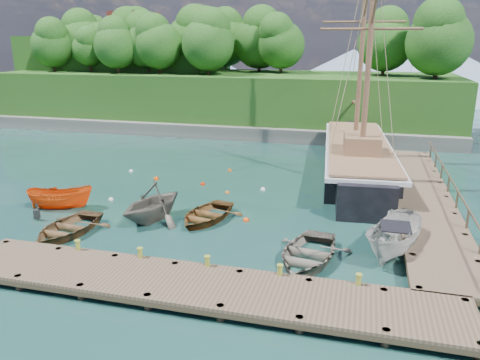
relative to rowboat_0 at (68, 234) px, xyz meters
The scene contains 25 objects.
ground 6.87m from the rowboat_0, 21.01° to the left, with size 160.00×160.00×0.00m, color #173930.
dock_near 9.34m from the rowboat_0, 25.62° to the right, with size 20.00×3.20×1.10m.
dock_east 20.27m from the rowboat_0, 27.84° to the left, with size 3.20×24.00×1.10m.
bollard_0 3.58m from the rowboat_0, 47.50° to the right, with size 0.26×0.26×0.45m, color olive.
bollard_1 6.02m from the rowboat_0, 25.95° to the right, with size 0.26×0.26×0.45m, color olive.
bollard_2 8.82m from the rowboat_0, 17.39° to the right, with size 0.26×0.26×0.45m, color olive.
bollard_3 11.72m from the rowboat_0, 13.00° to the right, with size 0.26×0.26×0.45m, color olive.
bollard_4 14.65m from the rowboat_0, 10.36° to the right, with size 0.26×0.26×0.45m, color olive.
rowboat_0 is the anchor object (origin of this frame).
rowboat_1 4.46m from the rowboat_0, 41.22° to the left, with size 3.73×4.32×2.28m, color #585349.
rowboat_2 7.19m from the rowboat_0, 30.49° to the left, with size 3.08×4.31×0.89m, color brown.
rowboat_3 12.17m from the rowboat_0, ahead, with size 3.42×4.79×0.99m, color #665E52.
motorboat_orange 4.15m from the rowboat_0, 129.18° to the left, with size 1.44×3.82×1.48m, color #E74F0E.
cabin_boat_white 15.99m from the rowboat_0, ahead, with size 1.84×4.88×1.88m, color #BAB9B3.
schooner 20.49m from the rowboat_0, 47.22° to the left, with size 5.99×25.67×18.47m.
mooring_buoy_0 5.34m from the rowboat_0, 96.21° to the left, with size 0.30×0.30×0.30m, color white.
mooring_buoy_1 10.55m from the rowboat_0, 68.73° to the left, with size 0.32×0.32×0.32m, color red.
mooring_buoy_2 10.37m from the rowboat_0, 54.82° to the left, with size 0.28×0.28×0.28m, color orange.
mooring_buoy_3 12.61m from the rowboat_0, 50.27° to the left, with size 0.34×0.34×0.34m, color silver.
mooring_buoy_4 10.19m from the rowboat_0, 88.82° to the left, with size 0.37×0.37×0.37m, color #E84300.
mooring_buoy_5 14.47m from the rowboat_0, 71.32° to the left, with size 0.30×0.30×0.30m, color #D64905.
mooring_buoy_6 11.86m from the rowboat_0, 102.22° to the left, with size 0.30×0.30×0.30m, color silver.
mooring_buoy_7 9.29m from the rowboat_0, 26.03° to the left, with size 0.35×0.35×0.35m, color #F0410B.
headland 34.88m from the rowboat_0, 100.81° to the left, with size 51.00×19.31×12.90m.
distant_ridge 73.38m from the rowboat_0, 81.58° to the left, with size 117.00×40.00×10.00m.
Camera 1 is at (7.75, -21.47, 9.41)m, focal length 35.00 mm.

